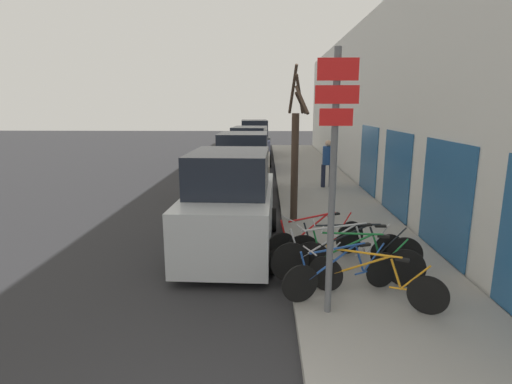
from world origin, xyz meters
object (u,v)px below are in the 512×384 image
parked_car_1 (244,169)px  pedestrian_near (328,160)px  signpost (333,171)px  street_tree (295,154)px  bicycle_5 (317,241)px  bicycle_1 (343,273)px  bicycle_2 (358,260)px  bicycle_4 (353,251)px  bicycle_0 (374,280)px  bicycle_3 (340,254)px  parked_car_2 (250,151)px  parked_car_3 (254,141)px  parked_car_0 (231,206)px

parked_car_1 → pedestrian_near: bearing=23.9°
signpost → street_tree: 5.10m
signpost → parked_car_1: signpost is taller
signpost → bicycle_5: bearing=87.7°
bicycle_1 → bicycle_2: bicycle_2 is taller
bicycle_1 → bicycle_4: bearing=-42.8°
signpost → bicycle_0: signpost is taller
signpost → bicycle_3: (0.42, 1.34, -1.74)m
street_tree → parked_car_1: bearing=116.1°
signpost → bicycle_0: bearing=24.0°
signpost → pedestrian_near: signpost is taller
bicycle_5 → signpost: bearing=149.1°
parked_car_2 → street_tree: bearing=-76.2°
signpost → pedestrian_near: bearing=81.7°
bicycle_3 → pedestrian_near: bearing=-22.1°
bicycle_4 → parked_car_2: size_ratio=0.54×
bicycle_0 → parked_car_3: size_ratio=0.41×
pedestrian_near → street_tree: bearing=65.6°
parked_car_2 → pedestrian_near: (3.16, -4.60, 0.18)m
signpost → parked_car_0: bearing=119.4°
signpost → parked_car_2: signpost is taller
bicycle_0 → bicycle_2: bearing=34.1°
parked_car_0 → street_tree: bearing=53.6°
parked_car_2 → pedestrian_near: parked_car_2 is taller
bicycle_0 → street_tree: street_tree is taller
bicycle_4 → bicycle_5: (-0.62, 0.53, 0.00)m
bicycle_0 → street_tree: (-0.94, 4.74, 1.45)m
parked_car_3 → bicycle_5: bearing=-87.2°
bicycle_5 → parked_car_2: parked_car_2 is taller
parked_car_3 → parked_car_0: bearing=-93.1°
parked_car_1 → pedestrian_near: (3.14, 1.35, 0.14)m
bicycle_0 → bicycle_1: bicycle_1 is taller
signpost → parked_car_0: 3.77m
parked_car_3 → pedestrian_near: 10.79m
bicycle_0 → bicycle_5: size_ratio=0.93×
street_tree → bicycle_5: bearing=-85.2°
parked_car_0 → parked_car_3: 16.86m
bicycle_2 → parked_car_3: (-2.40, 18.86, 0.52)m
bicycle_1 → parked_car_2: (-2.08, 13.64, 0.49)m
pedestrian_near → parked_car_3: bearing=-78.5°
bicycle_2 → parked_car_0: (-2.42, 2.00, 0.48)m
bicycle_5 → parked_car_1: bearing=-12.2°
parked_car_1 → bicycle_2: bearing=-70.8°
bicycle_0 → bicycle_1: 0.51m
signpost → bicycle_2: size_ratio=1.72×
street_tree → bicycle_4: bearing=-76.2°
parked_car_2 → parked_car_0: bearing=-86.0°
bicycle_1 → bicycle_2: bearing=-56.7°
street_tree → parked_car_2: bearing=99.9°
parked_car_0 → parked_car_3: (0.03, 16.86, 0.04)m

